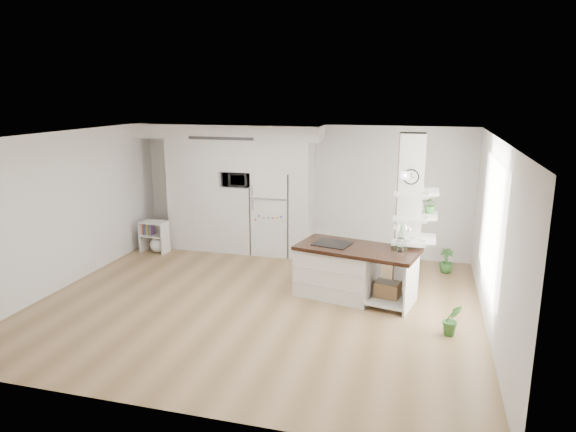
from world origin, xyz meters
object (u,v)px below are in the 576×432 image
refrigerator (273,213)px  kitchen_island (344,270)px  bookshelf (155,239)px  floor_plant_a (452,320)px

refrigerator → kitchen_island: refrigerator is taller
bookshelf → refrigerator: bearing=17.8°
bookshelf → floor_plant_a: size_ratio=1.42×
floor_plant_a → refrigerator: bearing=139.3°
refrigerator → floor_plant_a: 4.69m
refrigerator → floor_plant_a: bearing=-40.7°
refrigerator → floor_plant_a: (3.52, -3.03, -0.64)m
bookshelf → floor_plant_a: 6.45m
bookshelf → floor_plant_a: bearing=-18.2°
refrigerator → bookshelf: 2.59m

